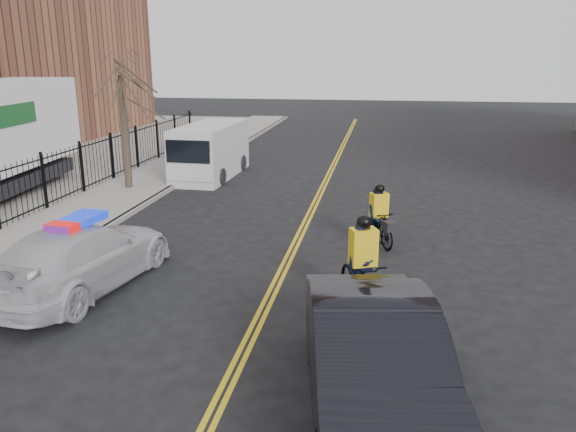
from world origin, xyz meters
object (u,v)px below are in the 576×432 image
(cargo_van, at_px, (210,152))
(cyclist_near, at_px, (362,276))
(police_cruiser, at_px, (81,256))
(dark_sedan, at_px, (375,366))
(cyclist_far, at_px, (378,221))

(cargo_van, distance_m, cyclist_near, 14.41)
(police_cruiser, xyz_separation_m, dark_sedan, (6.75, -3.82, 0.10))
(cargo_van, bearing_deg, police_cruiser, -84.75)
(dark_sedan, height_order, cyclist_far, cyclist_far)
(police_cruiser, relative_size, cyclist_far, 3.10)
(dark_sedan, xyz_separation_m, cargo_van, (-7.55, 16.32, 0.25))
(cyclist_far, bearing_deg, cyclist_near, -122.13)
(dark_sedan, height_order, cyclist_near, cyclist_near)
(cyclist_near, distance_m, cyclist_far, 4.25)
(dark_sedan, bearing_deg, cargo_van, 105.00)
(dark_sedan, relative_size, cyclist_near, 2.40)
(cargo_van, xyz_separation_m, cyclist_far, (7.49, -8.23, -0.42))
(police_cruiser, bearing_deg, cyclist_far, -140.03)
(cyclist_near, bearing_deg, dark_sedan, -107.94)
(dark_sedan, distance_m, cyclist_near, 3.86)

